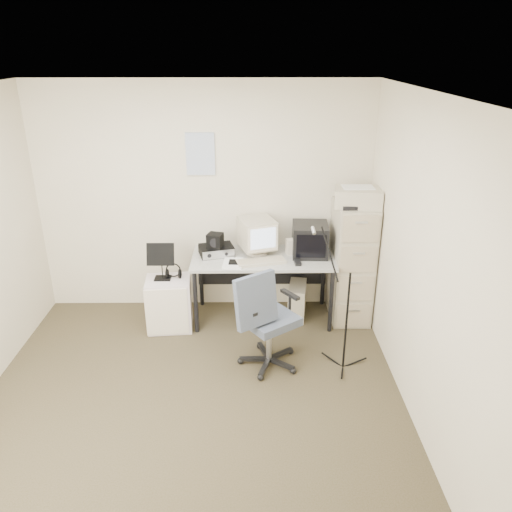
{
  "coord_description": "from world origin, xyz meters",
  "views": [
    {
      "loc": [
        0.5,
        -3.4,
        2.79
      ],
      "look_at": [
        0.55,
        0.95,
        0.95
      ],
      "focal_mm": 35.0,
      "sensor_mm": 36.0,
      "label": 1
    }
  ],
  "objects_px": {
    "filing_cabinet": "(351,262)",
    "desk": "(263,288)",
    "office_chair": "(269,318)",
    "side_cart": "(169,304)"
  },
  "relations": [
    {
      "from": "filing_cabinet",
      "to": "office_chair",
      "type": "height_order",
      "value": "filing_cabinet"
    },
    {
      "from": "desk",
      "to": "office_chair",
      "type": "relative_size",
      "value": 1.5
    },
    {
      "from": "filing_cabinet",
      "to": "desk",
      "type": "relative_size",
      "value": 0.87
    },
    {
      "from": "office_chair",
      "to": "desk",
      "type": "bearing_deg",
      "value": 56.67
    },
    {
      "from": "filing_cabinet",
      "to": "desk",
      "type": "bearing_deg",
      "value": -178.19
    },
    {
      "from": "filing_cabinet",
      "to": "office_chair",
      "type": "distance_m",
      "value": 1.3
    },
    {
      "from": "office_chair",
      "to": "side_cart",
      "type": "distance_m",
      "value": 1.25
    },
    {
      "from": "desk",
      "to": "side_cart",
      "type": "distance_m",
      "value": 1.01
    },
    {
      "from": "desk",
      "to": "office_chair",
      "type": "bearing_deg",
      "value": -87.57
    },
    {
      "from": "filing_cabinet",
      "to": "side_cart",
      "type": "relative_size",
      "value": 2.31
    }
  ]
}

